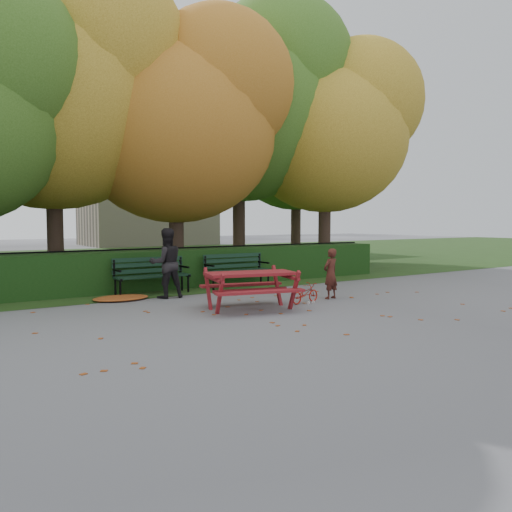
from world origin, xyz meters
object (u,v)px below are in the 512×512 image
tree_b (67,87)px  bench_left (151,272)px  tree_e (337,127)px  tree_g (306,139)px  child (331,274)px  tree_c (189,118)px  tree_d (252,100)px  picnic_table (250,280)px  adult (166,263)px  bench_right (236,267)px  bicycle (305,293)px

tree_b → bench_left: (1.14, -3.04, -4.88)m
tree_e → tree_g: bearing=65.6°
tree_b → tree_e: tree_b is taller
tree_g → child: 12.11m
tree_c → child: size_ratio=7.01×
tree_b → tree_d: tree_d is taller
tree_b → child: 8.80m
tree_e → bench_left: 9.29m
bench_left → child: (3.12, -2.95, 0.05)m
picnic_table → bench_left: bearing=118.6°
picnic_table → adult: adult is taller
tree_g → bench_left: bearing=-147.8°
tree_g → picnic_table: bearing=-133.7°
tree_b → bench_right: (3.54, -3.04, -4.88)m
tree_c → picnic_table: bearing=-103.3°
bench_right → bicycle: 3.14m
picnic_table → child: bearing=17.0°
tree_b → tree_e: (8.97, -0.98, -0.32)m
tree_d → bench_left: (-5.18, -3.53, -5.46)m
tree_d → tree_g: bearing=29.6°
tree_c → tree_g: tree_g is taller
tree_d → adult: tree_d is taller
tree_e → tree_g: (1.81, 3.99, 0.29)m
bench_right → tree_b: bearing=139.3°
bench_left → adult: bearing=-86.0°
tree_c → bench_right: (0.27, -2.26, -4.30)m
tree_d → bicycle: (-2.94, -6.65, -5.77)m
tree_c → tree_g: (7.50, 3.80, 0.55)m
tree_c → tree_e: size_ratio=0.98×
tree_c → bicycle: size_ratio=9.94×
adult → child: bearing=149.7°
adult → picnic_table: bearing=114.0°
tree_e → child: 8.23m
bench_left → tree_d: bearing=34.3°
bench_left → bicycle: bench_left is taller
tree_b → bench_left: bearing=-69.4°
bicycle → picnic_table: bearing=78.8°
tree_d → tree_b: bearing=-175.6°
adult → tree_b: bearing=-67.9°
tree_d → bicycle: bearing=-113.8°
child → picnic_table: bearing=-7.0°
tree_g → child: (-6.52, -9.01, -4.80)m
tree_d → child: tree_d is taller
bench_left → tree_e: bearing=14.8°
bench_left → bench_right: 2.40m
picnic_table → bicycle: size_ratio=2.51×
bench_left → tree_c: bearing=46.6°
picnic_table → adult: 2.45m
tree_b → tree_c: bearing=-13.5°
tree_d → child: 8.69m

